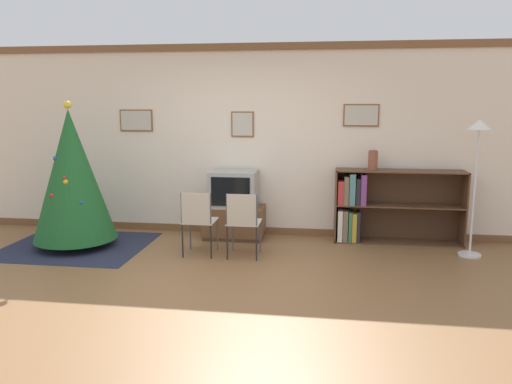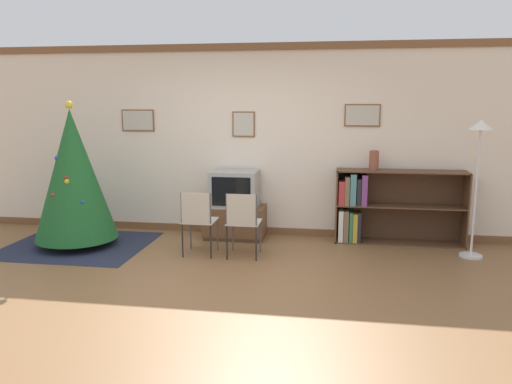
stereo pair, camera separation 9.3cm
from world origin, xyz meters
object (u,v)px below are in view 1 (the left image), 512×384
object	(u,v)px
vase	(373,160)
standing_lamp	(478,152)
bookshelf	(374,206)
tv_console	(234,222)
television	(234,189)
christmas_tree	(72,176)
folding_chair_left	(198,219)
folding_chair_right	(243,221)

from	to	relation	value
vase	standing_lamp	world-z (taller)	standing_lamp
bookshelf	tv_console	bearing A→B (deg)	-177.40
television	bookshelf	distance (m)	1.95
standing_lamp	christmas_tree	bearing A→B (deg)	-176.53
christmas_tree	tv_console	xyz separation A→B (m)	(2.01, 0.72, -0.73)
standing_lamp	tv_console	bearing A→B (deg)	172.47
television	standing_lamp	size ratio (longest dim) A/B	0.38
bookshelf	standing_lamp	xyz separation A→B (m)	(1.14, -0.50, 0.80)
tv_console	vase	bearing A→B (deg)	2.00
tv_console	television	xyz separation A→B (m)	(-0.00, -0.00, 0.48)
christmas_tree	vase	world-z (taller)	christmas_tree
tv_console	folding_chair_left	size ratio (longest dim) A/B	1.03
standing_lamp	bookshelf	bearing A→B (deg)	156.55
television	folding_chair_left	world-z (taller)	television
folding_chair_right	standing_lamp	world-z (taller)	standing_lamp
folding_chair_left	bookshelf	bearing A→B (deg)	23.96
folding_chair_right	standing_lamp	xyz separation A→B (m)	(2.80, 0.49, 0.83)
folding_chair_left	standing_lamp	bearing A→B (deg)	8.31
tv_console	bookshelf	distance (m)	1.96
television	standing_lamp	world-z (taller)	standing_lamp
folding_chair_right	bookshelf	size ratio (longest dim) A/B	0.48
christmas_tree	tv_console	bearing A→B (deg)	19.64
christmas_tree	bookshelf	xyz separation A→B (m)	(3.95, 0.80, -0.46)
folding_chair_left	bookshelf	distance (m)	2.43
folding_chair_left	standing_lamp	size ratio (longest dim) A/B	0.48
television	folding_chair_left	size ratio (longest dim) A/B	0.79
tv_console	bookshelf	size ratio (longest dim) A/B	0.49
tv_console	christmas_tree	bearing A→B (deg)	-160.36
folding_chair_left	standing_lamp	distance (m)	3.50
folding_chair_right	standing_lamp	distance (m)	2.96
folding_chair_right	television	bearing A→B (deg)	107.43
television	folding_chair_left	bearing A→B (deg)	-107.43
folding_chair_right	bookshelf	xyz separation A→B (m)	(1.66, 0.99, 0.03)
christmas_tree	tv_console	distance (m)	2.25
folding_chair_left	bookshelf	world-z (taller)	bookshelf
bookshelf	vase	world-z (taller)	vase
folding_chair_right	vase	xyz separation A→B (m)	(1.61, 0.96, 0.66)
christmas_tree	vase	bearing A→B (deg)	11.35
folding_chair_right	standing_lamp	size ratio (longest dim) A/B	0.48
tv_console	television	world-z (taller)	television
tv_console	folding_chair_left	distance (m)	0.97
folding_chair_right	bookshelf	bearing A→B (deg)	30.77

